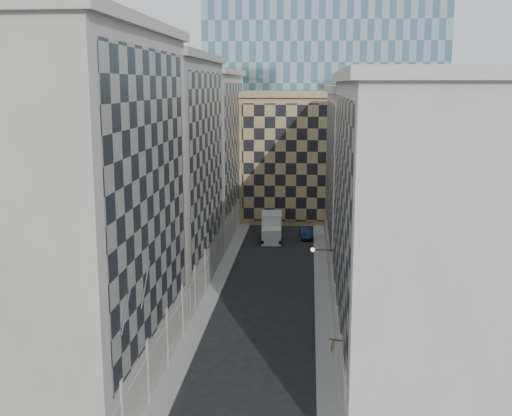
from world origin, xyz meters
The scene contains 14 objects.
sidewalk_west centered at (-5.25, 30.00, 0.07)m, with size 1.50×100.00×0.15m, color gray.
sidewalk_east centered at (5.25, 30.00, 0.07)m, with size 1.50×100.00×0.15m, color gray.
bldg_left_a centered at (-10.88, 11.00, 11.82)m, with size 10.80×22.80×23.70m.
bldg_left_b centered at (-10.88, 33.00, 11.32)m, with size 10.80×22.80×22.70m.
bldg_left_c centered at (-10.88, 55.00, 10.83)m, with size 10.80×22.80×21.70m.
bldg_right_a centered at (10.88, 15.00, 10.32)m, with size 10.80×26.80×20.70m.
bldg_right_b centered at (10.89, 42.00, 9.85)m, with size 10.80×28.80×19.70m.
tan_block centered at (2.00, 67.90, 9.44)m, with size 16.80×14.80×18.80m.
church_tower centered at (0.00, 82.00, 26.95)m, with size 7.20×7.20×51.50m.
flagpoles_left centered at (-5.90, 6.00, 8.00)m, with size 0.10×6.33×2.33m.
bracket_lamp centered at (4.38, 24.00, 6.20)m, with size 1.98×0.36×0.36m.
box_truck centered at (-0.92, 52.41, 1.49)m, with size 2.82×6.34×3.42m.
dark_car centered at (3.50, 53.74, 0.70)m, with size 1.48×4.26×1.40m, color #111E3E.
shop_sign centered at (5.42, 9.58, 3.83)m, with size 0.79×0.70×0.81m.
Camera 1 is at (3.81, -28.21, 19.82)m, focal length 45.00 mm.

